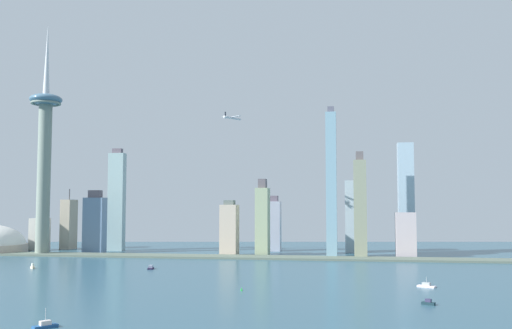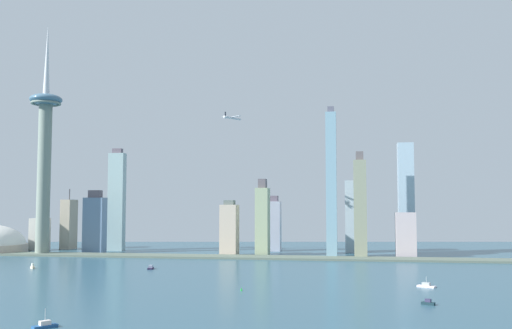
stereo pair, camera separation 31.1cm
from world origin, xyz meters
TOP-DOWN VIEW (x-y plane):
  - waterfront_pier at (0.00, 505.15)m, footprint 734.94×41.26m
  - observation_tower at (-240.79, 509.66)m, footprint 41.47×41.47m
  - skyscraper_0 at (41.28, 541.81)m, footprint 16.06×24.93m
  - skyscraper_1 at (217.04, 538.77)m, footprint 23.82×16.30m
  - skyscraper_2 at (45.76, 618.83)m, footprint 19.13×20.23m
  - skyscraper_3 at (225.34, 610.96)m, footprint 20.67×17.16m
  - skyscraper_4 at (-185.74, 544.82)m, footprint 27.40×17.08m
  - skyscraper_5 at (-0.82, 538.36)m, footprint 21.03×24.19m
  - skyscraper_6 at (128.53, 534.18)m, footprint 12.83×24.73m
  - skyscraper_7 at (162.98, 530.31)m, footprint 15.13×20.06m
  - skyscraper_8 at (-173.73, 588.38)m, footprint 22.28×12.93m
  - skyscraper_9 at (158.20, 616.29)m, footprint 27.67×27.64m
  - skyscraper_10 at (-256.18, 609.57)m, footprint 15.00×25.94m
  - skyscraper_11 at (-284.67, 579.77)m, footprint 21.32×22.82m
  - boat_1 at (207.27, 283.50)m, footprint 14.54×11.10m
  - boat_3 at (197.69, 202.09)m, footprint 8.75×6.39m
  - boat_4 at (-45.59, 371.92)m, footprint 7.79×14.23m
  - boat_5 at (-5.18, 99.89)m, footprint 11.23×12.46m
  - boat_6 at (-162.70, 355.59)m, footprint 6.87×6.41m
  - channel_buoy_0 at (70.24, 242.52)m, footprint 1.51×1.51m
  - airplane at (4.10, 530.64)m, footprint 25.53×26.91m

SIDE VIEW (x-z plane):
  - waterfront_pier at x=0.00m, z-range 0.00..2.35m
  - boat_1 at x=207.27m, z-range -2.71..5.27m
  - channel_buoy_0 at x=70.24m, z-range 0.00..2.59m
  - boat_4 at x=-45.59m, z-range -0.54..3.26m
  - boat_5 at x=-5.18m, z-range -3.67..6.38m
  - boat_3 at x=197.69m, z-range -0.51..3.24m
  - boat_6 at x=-162.70m, z-range -0.72..4.48m
  - skyscraper_11 at x=-284.67m, z-range 0.00..45.10m
  - skyscraper_1 at x=217.04m, z-range 0.00..54.58m
  - skyscraper_5 at x=-0.82m, z-range -1.78..67.96m
  - skyscraper_2 at x=45.76m, z-range -2.43..74.36m
  - skyscraper_10 at x=-256.18m, z-range -7.87..79.80m
  - skyscraper_4 at x=-185.74m, z-range -3.01..80.46m
  - skyscraper_0 at x=41.28m, z-range -3.52..93.17m
  - skyscraper_9 at x=158.20m, z-range 0.00..96.99m
  - skyscraper_7 at x=162.98m, z-range -3.28..125.44m
  - skyscraper_8 at x=-173.73m, z-range -2.12..141.64m
  - skyscraper_3 at x=225.34m, z-range 0.00..147.15m
  - skyscraper_6 at x=128.53m, z-range -2.37..183.01m
  - observation_tower at x=-240.79m, z-range -7.99..294.83m
  - airplane at x=4.10m, z-range 170.74..178.52m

